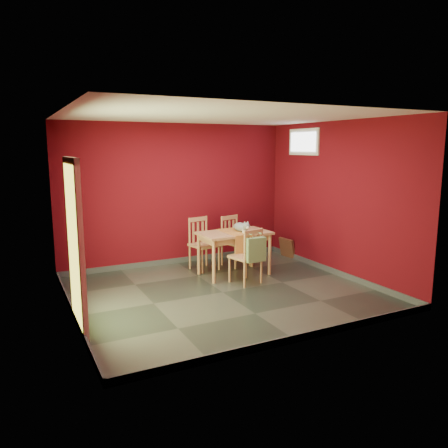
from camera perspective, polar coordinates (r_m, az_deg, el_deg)
name	(u,v)px	position (r m, az deg, el deg)	size (l,w,h in m)	color
ground	(223,292)	(6.94, -0.18, -8.90)	(4.50, 4.50, 0.00)	#2D342D
room_shell	(223,289)	(6.92, -0.18, -8.51)	(4.50, 4.50, 4.50)	#590911
doorway	(74,240)	(5.63, -19.00, -2.03)	(0.06, 1.01, 2.13)	#B7D838
window	(304,142)	(8.59, 10.35, 10.51)	(0.05, 0.90, 0.50)	white
outlet_plate	(248,240)	(9.28, 3.19, -2.15)	(0.08, 0.01, 0.12)	silver
dining_table	(234,237)	(7.71, 1.35, -1.76)	(1.25, 0.75, 0.77)	#B67D55
table_runner	(238,236)	(7.60, 1.78, -1.62)	(0.36, 0.73, 0.37)	#B66C2F
chair_far_left	(203,243)	(8.12, -2.79, -2.49)	(0.54, 0.54, 0.97)	#B67D55
chair_far_right	(234,240)	(8.39, 1.36, -2.13)	(0.54, 0.54, 0.95)	#B67D55
chair_near	(247,255)	(7.26, 3.06, -4.12)	(0.52, 0.52, 0.94)	#B67D55
tote_bag	(256,250)	(7.05, 4.18, -3.35)	(0.33, 0.20, 0.46)	#698555
cat	(241,225)	(7.73, 2.23, -0.18)	(0.23, 0.44, 0.22)	slate
picture_frame	(287,248)	(9.13, 8.23, -3.10)	(0.18, 0.41, 0.40)	brown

